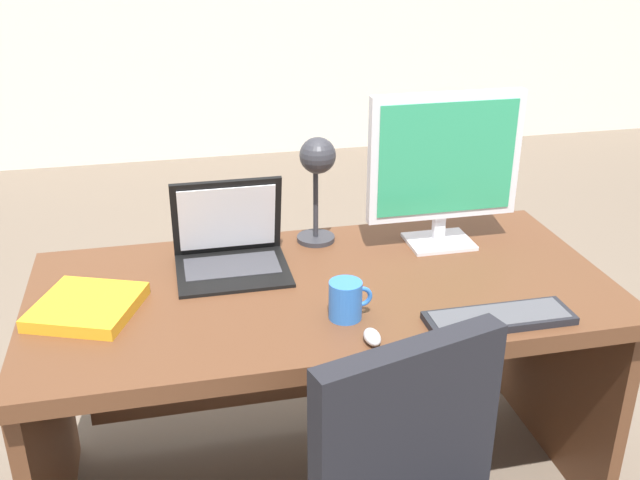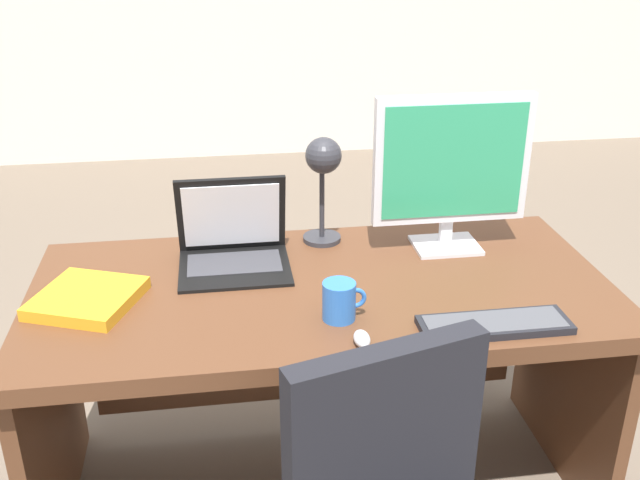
# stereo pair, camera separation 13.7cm
# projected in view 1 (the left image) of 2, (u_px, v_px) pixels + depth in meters

# --- Properties ---
(ground) EXTENTS (12.00, 12.00, 0.00)m
(ground) POSITION_uv_depth(u_px,v_px,m) (257.00, 276.00, 3.69)
(ground) COLOR #6B5B4C
(desk) EXTENTS (1.62, 0.78, 0.72)m
(desk) POSITION_uv_depth(u_px,v_px,m) (320.00, 334.00, 2.17)
(desk) COLOR #56331E
(desk) RESTS_ON ground
(monitor) EXTENTS (0.47, 0.16, 0.48)m
(monitor) POSITION_uv_depth(u_px,v_px,m) (445.00, 162.00, 2.20)
(monitor) COLOR silver
(monitor) RESTS_ON desk
(laptop) EXTENTS (0.32, 0.27, 0.26)m
(laptop) POSITION_uv_depth(u_px,v_px,m) (229.00, 240.00, 2.14)
(laptop) COLOR black
(laptop) RESTS_ON desk
(keyboard) EXTENTS (0.38, 0.12, 0.02)m
(keyboard) POSITION_uv_depth(u_px,v_px,m) (499.00, 318.00, 1.87)
(keyboard) COLOR black
(keyboard) RESTS_ON desk
(mouse) EXTENTS (0.04, 0.07, 0.03)m
(mouse) POSITION_uv_depth(u_px,v_px,m) (372.00, 337.00, 1.77)
(mouse) COLOR #B7BABF
(mouse) RESTS_ON desk
(desk_lamp) EXTENTS (0.12, 0.15, 0.35)m
(desk_lamp) POSITION_uv_depth(u_px,v_px,m) (317.00, 169.00, 2.21)
(desk_lamp) COLOR #2D2D33
(desk_lamp) RESTS_ON desk
(book) EXTENTS (0.32, 0.33, 0.03)m
(book) POSITION_uv_depth(u_px,v_px,m) (87.00, 307.00, 1.91)
(book) COLOR orange
(book) RESTS_ON desk
(coffee_mug) EXTENTS (0.11, 0.09, 0.10)m
(coffee_mug) POSITION_uv_depth(u_px,v_px,m) (346.00, 300.00, 1.87)
(coffee_mug) COLOR blue
(coffee_mug) RESTS_ON desk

